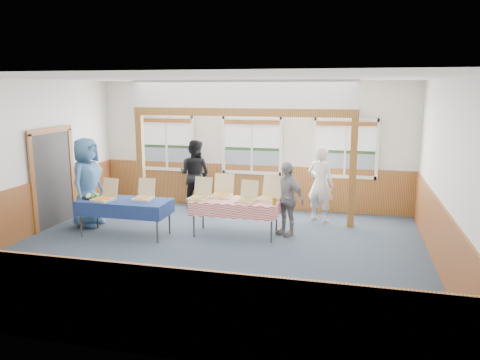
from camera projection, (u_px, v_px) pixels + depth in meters
The scene contains 31 objects.
floor at pixel (212, 252), 8.78m from camera, with size 8.00×8.00×0.00m, color #293843.
ceiling at pixel (210, 78), 8.16m from camera, with size 8.00×8.00×0.00m, color white.
wall_back at pixel (252, 145), 11.80m from camera, with size 8.00×8.00×0.00m, color silver.
wall_front at pixel (117, 220), 5.13m from camera, with size 8.00×8.00×0.00m, color silver.
wall_left at pixel (21, 160), 9.40m from camera, with size 8.00×8.00×0.00m, color silver.
wall_right at pixel (448, 178), 7.54m from camera, with size 8.00×8.00×0.00m, color silver.
wainscot_back at pixel (252, 186), 11.98m from camera, with size 7.98×0.05×1.10m, color brown.
wainscot_front at pixel (123, 307), 5.36m from camera, with size 7.98×0.05×1.10m, color brown.
wainscot_left at pixel (27, 211), 9.60m from camera, with size 0.05×6.98×1.10m, color brown.
wainscot_right at pixel (441, 240), 7.74m from camera, with size 0.05×6.98×1.10m, color brown.
cased_opening at pixel (53, 179), 10.36m from camera, with size 0.06×1.30×2.10m, color #303030.
window_left at pixel (167, 140), 12.29m from camera, with size 1.56×0.10×1.46m.
window_mid at pixel (252, 142), 11.75m from camera, with size 1.56×0.10×1.46m.
window_right at pixel (345, 145), 11.21m from camera, with size 1.56×0.10×1.46m.
post_left at pixel (141, 165), 11.32m from camera, with size 0.15×0.15×2.40m, color brown.
post_right at pixel (353, 173), 10.15m from camera, with size 0.15×0.15×2.40m, color brown.
cross_beam at pixel (241, 112), 10.49m from camera, with size 5.15×0.18×0.18m, color brown.
table_left at pixel (125, 203), 9.63m from camera, with size 1.97×1.12×0.76m.
table_right at pixel (236, 203), 9.64m from camera, with size 1.94×1.25×0.76m.
pizza_box_a at pixel (105, 197), 9.60m from camera, with size 0.48×0.54×0.42m.
pizza_box_b at pixel (143, 196), 9.68m from camera, with size 0.38×0.46×0.40m.
pizza_box_c at pixel (200, 196), 9.69m from camera, with size 0.44×0.52×0.43m.
pizza_box_d at pixel (222, 194), 9.88m from camera, with size 0.43×0.52×0.46m.
pizza_box_e at pixel (247, 198), 9.48m from camera, with size 0.42×0.49×0.41m.
pizza_box_f at pixel (268, 197), 9.59m from camera, with size 0.54×0.61×0.47m.
veggie_tray at pixel (92, 197), 9.79m from camera, with size 0.40×0.40×0.09m.
drink_glass at pixel (274, 202), 9.17m from camera, with size 0.07×0.07×0.15m, color #8C6217.
woman_white at pixel (320, 184), 10.64m from camera, with size 0.64×0.42×1.74m, color silver.
woman_black at pixel (195, 174), 11.82m from camera, with size 0.85×0.66×1.76m, color black.
man_blue at pixel (87, 182), 10.29m from camera, with size 0.96×0.63×1.97m, color #39628E.
person_grey at pixel (286, 198), 9.71m from camera, with size 0.90×0.38×1.54m, color gray.
Camera 1 is at (2.49, -7.99, 3.02)m, focal length 35.00 mm.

